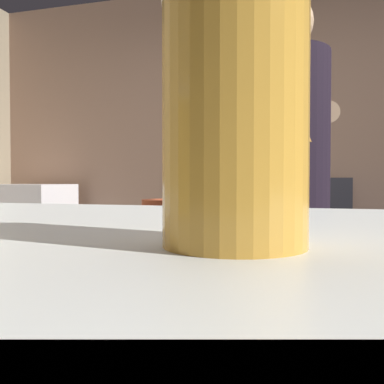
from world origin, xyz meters
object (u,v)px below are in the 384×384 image
(mini_fridge, at_px, (30,243))
(bottle_soy, at_px, (308,166))
(mixing_bowl, at_px, (164,206))
(chefs_knife, at_px, (352,214))
(bartender, at_px, (282,195))
(bottle_vinegar, at_px, (245,166))
(pint_glass_near, at_px, (235,113))
(bottle_olive_oil, at_px, (287,164))

(mini_fridge, height_order, bottle_soy, bottle_soy)
(mixing_bowl, bearing_deg, mini_fridge, 143.77)
(chefs_knife, bearing_deg, mixing_bowl, -171.77)
(chefs_knife, relative_size, bottle_soy, 1.07)
(bartender, xyz_separation_m, chefs_knife, (0.28, 0.40, -0.09))
(mixing_bowl, height_order, bottle_vinegar, bottle_vinegar)
(bartender, relative_size, bottle_vinegar, 7.41)
(bartender, bearing_deg, chefs_knife, -47.93)
(mixing_bowl, distance_m, bottle_vinegar, 1.42)
(bartender, height_order, pint_glass_near, bartender)
(mini_fridge, bearing_deg, chefs_knife, -24.74)
(chefs_knife, height_order, bottle_soy, bottle_soy)
(bottle_vinegar, bearing_deg, chefs_knife, -63.18)
(pint_glass_near, distance_m, bottle_vinegar, 3.08)
(bottle_soy, bearing_deg, bottle_vinegar, 178.75)
(mixing_bowl, distance_m, bottle_olive_oil, 1.42)
(bottle_soy, bearing_deg, mini_fridge, -176.31)
(pint_glass_near, distance_m, bottle_soy, 3.04)
(pint_glass_near, height_order, bottle_soy, bottle_soy)
(bottle_olive_oil, bearing_deg, chefs_knife, -74.47)
(mini_fridge, relative_size, bottle_soy, 4.56)
(mixing_bowl, xyz_separation_m, bottle_olive_oil, (0.51, 1.30, 0.24))
(chefs_knife, bearing_deg, bottle_soy, 102.84)
(bartender, height_order, chefs_knife, bartender)
(mixing_bowl, distance_m, pint_glass_near, 1.79)
(mini_fridge, bearing_deg, bottle_soy, 3.69)
(bartender, relative_size, mixing_bowl, 8.14)
(mini_fridge, relative_size, bottle_olive_oil, 3.99)
(mini_fridge, relative_size, mixing_bowl, 4.82)
(pint_glass_near, bearing_deg, bottle_olive_oil, 92.41)
(mini_fridge, relative_size, pint_glass_near, 6.73)
(mini_fridge, height_order, bottle_vinegar, bottle_vinegar)
(chefs_knife, relative_size, bottle_olive_oil, 0.93)
(bartender, relative_size, pint_glass_near, 11.38)
(mixing_bowl, relative_size, bottle_vinegar, 0.91)
(bartender, xyz_separation_m, bottle_soy, (0.08, 1.72, 0.16))
(bottle_vinegar, bearing_deg, bottle_olive_oil, -14.11)
(mixing_bowl, xyz_separation_m, chefs_knife, (0.86, 0.06, -0.03))
(chefs_knife, xyz_separation_m, bottle_soy, (-0.20, 1.31, 0.25))
(mixing_bowl, bearing_deg, pint_glass_near, -69.15)
(pint_glass_near, bearing_deg, chefs_knife, 82.71)
(bartender, distance_m, chefs_knife, 0.50)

